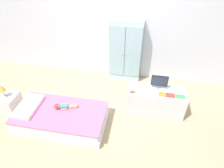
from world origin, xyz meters
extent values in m
cube|color=tan|center=(0.00, 0.00, -0.01)|extent=(10.00, 10.00, 0.02)
cube|color=silver|center=(0.00, 1.57, 1.35)|extent=(6.40, 0.05, 2.70)
cube|color=white|center=(-0.59, -0.13, 0.07)|extent=(1.53, 0.80, 0.14)
cube|color=silver|center=(-0.59, -0.13, 0.20)|extent=(1.49, 0.76, 0.13)
cube|color=pink|center=(-0.59, -0.13, 0.27)|extent=(1.52, 0.79, 0.02)
cube|color=white|center=(-1.16, -0.13, 0.31)|extent=(0.32, 0.57, 0.06)
cube|color=#4C84C6|center=(-0.55, -0.03, 0.31)|extent=(0.15, 0.11, 0.06)
cube|color=tan|center=(-0.41, 0.03, 0.30)|extent=(0.16, 0.08, 0.04)
cube|color=tan|center=(-0.40, -0.01, 0.30)|extent=(0.16, 0.08, 0.04)
cube|color=tan|center=(-0.56, 0.02, 0.29)|extent=(0.10, 0.05, 0.03)
cube|color=tan|center=(-0.53, -0.08, 0.29)|extent=(0.10, 0.05, 0.03)
sphere|color=tan|center=(-0.65, -0.06, 0.33)|extent=(0.09, 0.09, 0.09)
sphere|color=#9E3D2D|center=(-0.66, -0.06, 0.33)|extent=(0.10, 0.10, 0.10)
cube|color=silver|center=(-1.64, -0.04, 0.19)|extent=(0.36, 0.36, 0.38)
cylinder|color=#B7B2AD|center=(-1.64, -0.04, 0.39)|extent=(0.09, 0.09, 0.01)
cylinder|color=#B7B2AD|center=(-1.64, -0.04, 0.45)|extent=(0.02, 0.02, 0.11)
cone|color=#E5B24C|center=(-1.64, -0.04, 0.57)|extent=(0.12, 0.12, 0.13)
cube|color=silver|center=(0.30, 1.42, 0.68)|extent=(0.67, 0.22, 1.36)
cube|color=#9DC0C9|center=(0.14, 1.30, 0.72)|extent=(0.32, 0.02, 1.12)
cube|color=#9DC0C9|center=(0.47, 1.30, 0.72)|extent=(0.32, 0.02, 1.12)
sphere|color=gold|center=(0.26, 1.28, 0.68)|extent=(0.02, 0.02, 0.02)
sphere|color=gold|center=(0.34, 1.28, 0.68)|extent=(0.02, 0.02, 0.02)
cube|color=silver|center=(1.00, 0.49, 0.24)|extent=(1.01, 0.41, 0.47)
cylinder|color=#99999E|center=(1.01, 0.56, 0.48)|extent=(0.10, 0.10, 0.01)
cylinder|color=#99999E|center=(1.01, 0.56, 0.51)|extent=(0.02, 0.02, 0.05)
cube|color=black|center=(1.01, 0.56, 0.63)|extent=(0.29, 0.02, 0.21)
cube|color=#28334C|center=(1.01, 0.54, 0.63)|extent=(0.27, 0.01, 0.19)
cube|color=#8E6642|center=(0.56, 0.37, 0.48)|extent=(0.09, 0.01, 0.01)
cube|color=#8E6642|center=(0.56, 0.34, 0.48)|extent=(0.09, 0.01, 0.01)
cube|color=tan|center=(0.56, 0.35, 0.52)|extent=(0.06, 0.03, 0.03)
cylinder|color=tan|center=(0.58, 0.36, 0.49)|extent=(0.01, 0.01, 0.02)
cylinder|color=tan|center=(0.58, 0.35, 0.49)|extent=(0.01, 0.01, 0.02)
cylinder|color=tan|center=(0.54, 0.36, 0.49)|extent=(0.01, 0.01, 0.02)
cylinder|color=tan|center=(0.54, 0.35, 0.49)|extent=(0.01, 0.01, 0.02)
cylinder|color=tan|center=(0.59, 0.35, 0.54)|extent=(0.02, 0.02, 0.02)
sphere|color=tan|center=(0.59, 0.35, 0.56)|extent=(0.03, 0.03, 0.03)
cube|color=orange|center=(1.07, 0.39, 0.48)|extent=(0.12, 0.10, 0.02)
cube|color=#CC3838|center=(1.21, 0.39, 0.48)|extent=(0.15, 0.11, 0.01)
cube|color=#429E51|center=(1.37, 0.39, 0.48)|extent=(0.16, 0.09, 0.01)
camera|label=1|loc=(0.67, -2.18, 2.63)|focal=30.69mm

